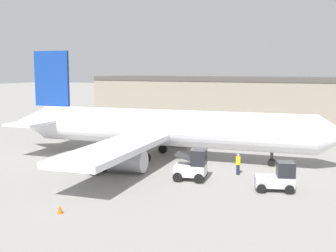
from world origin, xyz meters
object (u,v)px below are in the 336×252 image
Objects in this scene: ground_crew_worker at (238,163)px; safety_cone_near at (60,209)px; belt_loader_truck at (193,166)px; airplane at (159,128)px; baggage_tug at (278,178)px; pushback_tug at (91,161)px.

safety_cone_near is at bearing -43.28° from ground_crew_worker.
ground_crew_worker is 3.29× the size of safety_cone_near.
belt_loader_truck is (-2.76, -3.24, 0.19)m from ground_crew_worker.
airplane is 9.17m from belt_loader_truck.
airplane is at bearing 135.25° from baggage_tug.
baggage_tug is 6.79m from belt_loader_truck.
safety_cone_near is (-4.23, -11.05, -0.88)m from belt_loader_truck.
ground_crew_worker is (9.10, -3.11, -2.06)m from airplane.
safety_cone_near is (-11.01, -10.93, -0.71)m from baggage_tug.
baggage_tug is at bearing -12.99° from belt_loader_truck.
pushback_tug is at bearing 177.75° from belt_loader_truck.
ground_crew_worker is 0.58× the size of baggage_tug.
belt_loader_truck is at bearing 12.23° from pushback_tug.
belt_loader_truck reaches higher than baggage_tug.
safety_cone_near is at bearing -122.96° from belt_loader_truck.
belt_loader_truck is 11.86m from safety_cone_near.
baggage_tug is at bearing 33.03° from ground_crew_worker.
belt_loader_truck is 5.23× the size of safety_cone_near.
airplane is 11.16× the size of baggage_tug.
pushback_tug is (-8.91, -1.54, -0.21)m from belt_loader_truck.
ground_crew_worker is 0.63× the size of belt_loader_truck.
ground_crew_worker is 0.60× the size of pushback_tug.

